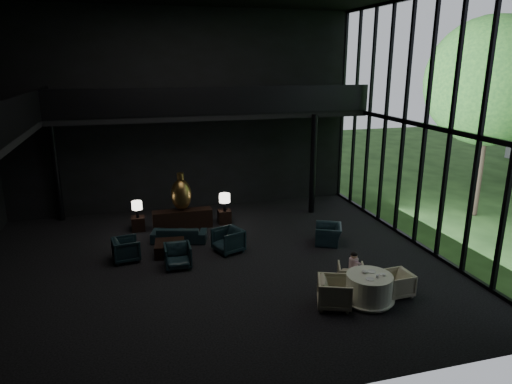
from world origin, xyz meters
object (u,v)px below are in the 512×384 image
object	(u,v)px
bronze_urn	(181,194)
dining_chair_north	(351,275)
lounge_armchair_east	(228,238)
child	(354,262)
sofa	(179,233)
dining_table	(369,290)
table_lamp_left	(137,206)
lounge_armchair_south	(178,255)
dining_chair_east	(397,283)
lounge_armchair_west	(126,248)
side_table_right	(224,217)
coffee_table	(170,248)
dining_chair_west	(335,290)
window_armchair	(328,232)
table_lamp_right	(225,199)
console	(183,219)
side_table_left	(138,224)

from	to	relation	value
bronze_urn	dining_chair_north	size ratio (longest dim) A/B	2.12
lounge_armchair_east	child	world-z (taller)	child
sofa	bronze_urn	bearing A→B (deg)	-85.61
dining_table	child	bearing A→B (deg)	89.16
table_lamp_left	lounge_armchair_south	world-z (taller)	table_lamp_left
dining_chair_east	lounge_armchair_west	bearing A→B (deg)	-124.15
side_table_right	coffee_table	xyz separation A→B (m)	(-2.28, -2.41, -0.05)
sofa	dining_table	bearing A→B (deg)	143.65
dining_chair_west	window_armchair	bearing A→B (deg)	-0.77
table_lamp_right	dining_chair_north	xyz separation A→B (m)	(2.33, -5.82, -0.68)
window_armchair	dining_chair_east	xyz separation A→B (m)	(0.26, -3.80, -0.05)
lounge_armchair_west	dining_chair_north	size ratio (longest dim) A/B	1.26
table_lamp_left	dining_chair_west	xyz separation A→B (m)	(4.64, -6.78, -0.50)
dining_chair_north	dining_chair_west	size ratio (longest dim) A/B	0.71
lounge_armchair_south	dining_chair_north	world-z (taller)	lounge_armchair_south
side_table_right	dining_chair_north	xyz separation A→B (m)	(2.33, -5.93, 0.07)
dining_table	bronze_urn	bearing A→B (deg)	120.44
window_armchair	dining_table	world-z (taller)	window_armchair
table_lamp_right	window_armchair	distance (m)	4.15
coffee_table	dining_chair_west	xyz separation A→B (m)	(3.72, -4.39, 0.26)
child	table_lamp_left	bearing A→B (deg)	-46.45
dining_chair_east	table_lamp_right	bearing A→B (deg)	-156.53
console	lounge_armchair_east	xyz separation A→B (m)	(1.18, -2.61, 0.13)
dining_table	table_lamp_left	bearing A→B (deg)	129.43
coffee_table	dining_chair_north	xyz separation A→B (m)	(4.61, -3.52, 0.12)
lounge_armchair_south	coffee_table	size ratio (longest dim) A/B	0.88
console	child	world-z (taller)	child
table_lamp_left	dining_chair_north	size ratio (longest dim) A/B	0.94
bronze_urn	dining_chair_east	world-z (taller)	bronze_urn
console	lounge_armchair_west	size ratio (longest dim) A/B	2.62
table_lamp_right	sofa	world-z (taller)	table_lamp_right
dining_chair_west	lounge_armchair_east	bearing A→B (deg)	45.64
coffee_table	dining_table	size ratio (longest dim) A/B	0.69
dining_table	dining_chair_west	xyz separation A→B (m)	(-0.95, 0.01, 0.13)
console	child	size ratio (longest dim) A/B	3.93
dining_table	dining_chair_north	world-z (taller)	dining_table
table_lamp_left	table_lamp_right	xyz separation A→B (m)	(3.20, -0.10, 0.05)
side_table_right	child	world-z (taller)	child
lounge_armchair_south	dining_table	size ratio (longest dim) A/B	0.61
console	dining_chair_east	bearing A→B (deg)	-53.55
sofa	child	world-z (taller)	child
side_table_right	child	bearing A→B (deg)	-67.88
side_table_left	table_lamp_right	distance (m)	3.29
table_lamp_right	dining_chair_north	size ratio (longest dim) A/B	1.05
dining_table	lounge_armchair_east	bearing A→B (deg)	124.39
dining_chair_west	table_lamp_right	bearing A→B (deg)	33.33
table_lamp_right	sofa	xyz separation A→B (m)	(-1.87, -1.28, -0.69)
side_table_left	sofa	size ratio (longest dim) A/B	0.31
bronze_urn	dining_chair_west	size ratio (longest dim) A/B	1.51
side_table_left	window_armchair	bearing A→B (deg)	-25.71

